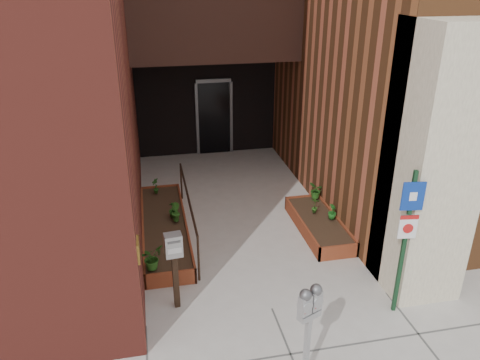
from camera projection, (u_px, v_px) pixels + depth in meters
ground at (272, 309)px, 7.53m from camera, size 80.00×80.00×0.00m
planter_left at (165, 229)px, 9.60m from camera, size 0.90×3.60×0.30m
planter_right at (319, 225)px, 9.73m from camera, size 0.80×2.20×0.30m
handrail at (188, 201)px, 9.40m from camera, size 0.04×3.34×0.90m
parking_meter at (310, 310)px, 5.77m from camera, size 0.34×0.24×1.49m
sign_post at (407, 229)px, 6.88m from camera, size 0.33×0.10×2.43m
payment_dropbox at (174, 255)px, 7.20m from camera, size 0.28×0.23×1.34m
shrub_left_a at (152, 258)px, 7.96m from camera, size 0.52×0.52×0.41m
shrub_left_b at (175, 212)px, 9.50m from camera, size 0.27×0.27×0.38m
shrub_left_c at (173, 209)px, 9.66m from camera, size 0.21×0.21×0.34m
shrub_left_d at (155, 186)px, 10.68m from camera, size 0.23×0.23×0.36m
shrub_right_a at (332, 212)px, 9.59m from camera, size 0.25×0.25×0.32m
shrub_right_b at (315, 205)px, 9.82m from camera, size 0.26×0.26×0.35m
shrub_right_c at (316, 191)px, 10.44m from camera, size 0.41×0.41×0.37m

